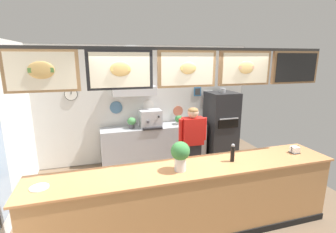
{
  "coord_description": "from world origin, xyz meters",
  "views": [
    {
      "loc": [
        -1.2,
        -3.32,
        2.49
      ],
      "look_at": [
        0.01,
        0.75,
        1.47
      ],
      "focal_mm": 26.52,
      "sensor_mm": 36.0,
      "label": 1
    }
  ],
  "objects_px": {
    "shop_worker": "(192,144)",
    "espresso_machine": "(150,119)",
    "pepper_grinder": "(233,153)",
    "basil_vase": "(180,155)",
    "napkin_holder": "(295,150)",
    "potted_thyme": "(179,120)",
    "condiment_plate": "(39,187)",
    "potted_oregano": "(132,122)",
    "pizza_oven": "(221,125)"
  },
  "relations": [
    {
      "from": "shop_worker",
      "to": "espresso_machine",
      "type": "xyz_separation_m",
      "value": [
        -0.54,
        1.23,
        0.25
      ]
    },
    {
      "from": "espresso_machine",
      "to": "pepper_grinder",
      "type": "xyz_separation_m",
      "value": [
        0.67,
        -2.45,
        0.03
      ]
    },
    {
      "from": "shop_worker",
      "to": "basil_vase",
      "type": "height_order",
      "value": "shop_worker"
    },
    {
      "from": "napkin_holder",
      "to": "pepper_grinder",
      "type": "xyz_separation_m",
      "value": [
        -1.12,
        -0.01,
        0.09
      ]
    },
    {
      "from": "potted_thyme",
      "to": "basil_vase",
      "type": "height_order",
      "value": "basil_vase"
    },
    {
      "from": "napkin_holder",
      "to": "pepper_grinder",
      "type": "bearing_deg",
      "value": -179.53
    },
    {
      "from": "condiment_plate",
      "to": "pepper_grinder",
      "type": "xyz_separation_m",
      "value": [
        2.54,
        0.04,
        0.13
      ]
    },
    {
      "from": "condiment_plate",
      "to": "basil_vase",
      "type": "relative_size",
      "value": 0.52
    },
    {
      "from": "potted_oregano",
      "to": "pizza_oven",
      "type": "bearing_deg",
      "value": -1.96
    },
    {
      "from": "potted_oregano",
      "to": "potted_thyme",
      "type": "distance_m",
      "value": 1.14
    },
    {
      "from": "basil_vase",
      "to": "shop_worker",
      "type": "bearing_deg",
      "value": 61.43
    },
    {
      "from": "pizza_oven",
      "to": "potted_thyme",
      "type": "xyz_separation_m",
      "value": [
        -1.07,
        0.11,
        0.2
      ]
    },
    {
      "from": "condiment_plate",
      "to": "basil_vase",
      "type": "bearing_deg",
      "value": -1.03
    },
    {
      "from": "shop_worker",
      "to": "potted_thyme",
      "type": "distance_m",
      "value": 1.28
    },
    {
      "from": "condiment_plate",
      "to": "pepper_grinder",
      "type": "relative_size",
      "value": 0.78
    },
    {
      "from": "shop_worker",
      "to": "basil_vase",
      "type": "xyz_separation_m",
      "value": [
        -0.7,
        -1.29,
        0.38
      ]
    },
    {
      "from": "potted_oregano",
      "to": "basil_vase",
      "type": "bearing_deg",
      "value": -83.68
    },
    {
      "from": "potted_thyme",
      "to": "pizza_oven",
      "type": "bearing_deg",
      "value": -5.82
    },
    {
      "from": "shop_worker",
      "to": "pepper_grinder",
      "type": "xyz_separation_m",
      "value": [
        0.12,
        -1.22,
        0.28
      ]
    },
    {
      "from": "napkin_holder",
      "to": "potted_oregano",
      "type": "bearing_deg",
      "value": 132.34
    },
    {
      "from": "shop_worker",
      "to": "napkin_holder",
      "type": "bearing_deg",
      "value": 137.9
    },
    {
      "from": "condiment_plate",
      "to": "espresso_machine",
      "type": "bearing_deg",
      "value": 53.01
    },
    {
      "from": "espresso_machine",
      "to": "basil_vase",
      "type": "distance_m",
      "value": 2.53
    },
    {
      "from": "potted_oregano",
      "to": "napkin_holder",
      "type": "relative_size",
      "value": 1.85
    },
    {
      "from": "condiment_plate",
      "to": "pepper_grinder",
      "type": "height_order",
      "value": "pepper_grinder"
    },
    {
      "from": "potted_thyme",
      "to": "basil_vase",
      "type": "distance_m",
      "value": 2.7
    },
    {
      "from": "potted_thyme",
      "to": "condiment_plate",
      "type": "distance_m",
      "value": 3.6
    },
    {
      "from": "pizza_oven",
      "to": "pepper_grinder",
      "type": "distance_m",
      "value": 2.64
    },
    {
      "from": "basil_vase",
      "to": "pepper_grinder",
      "type": "bearing_deg",
      "value": 4.6
    },
    {
      "from": "espresso_machine",
      "to": "potted_thyme",
      "type": "relative_size",
      "value": 2.26
    },
    {
      "from": "espresso_machine",
      "to": "pepper_grinder",
      "type": "height_order",
      "value": "espresso_machine"
    },
    {
      "from": "potted_thyme",
      "to": "pepper_grinder",
      "type": "relative_size",
      "value": 0.8
    },
    {
      "from": "pepper_grinder",
      "to": "napkin_holder",
      "type": "bearing_deg",
      "value": 0.47
    },
    {
      "from": "condiment_plate",
      "to": "napkin_holder",
      "type": "bearing_deg",
      "value": 0.7
    },
    {
      "from": "espresso_machine",
      "to": "napkin_holder",
      "type": "xyz_separation_m",
      "value": [
        1.79,
        -2.44,
        -0.06
      ]
    },
    {
      "from": "espresso_machine",
      "to": "pizza_oven",
      "type": "bearing_deg",
      "value": -2.6
    },
    {
      "from": "napkin_holder",
      "to": "pepper_grinder",
      "type": "distance_m",
      "value": 1.12
    },
    {
      "from": "espresso_machine",
      "to": "condiment_plate",
      "type": "bearing_deg",
      "value": -126.99
    },
    {
      "from": "pizza_oven",
      "to": "shop_worker",
      "type": "bearing_deg",
      "value": -136.81
    },
    {
      "from": "pepper_grinder",
      "to": "condiment_plate",
      "type": "bearing_deg",
      "value": -179.2
    },
    {
      "from": "espresso_machine",
      "to": "shop_worker",
      "type": "bearing_deg",
      "value": -66.2
    },
    {
      "from": "potted_oregano",
      "to": "condiment_plate",
      "type": "bearing_deg",
      "value": -120.12
    },
    {
      "from": "shop_worker",
      "to": "pepper_grinder",
      "type": "relative_size",
      "value": 5.87
    },
    {
      "from": "napkin_holder",
      "to": "espresso_machine",
      "type": "bearing_deg",
      "value": 126.19
    },
    {
      "from": "pizza_oven",
      "to": "potted_oregano",
      "type": "height_order",
      "value": "pizza_oven"
    },
    {
      "from": "basil_vase",
      "to": "potted_oregano",
      "type": "bearing_deg",
      "value": 96.32
    },
    {
      "from": "potted_oregano",
      "to": "napkin_holder",
      "type": "height_order",
      "value": "potted_oregano"
    },
    {
      "from": "pepper_grinder",
      "to": "pizza_oven",
      "type": "bearing_deg",
      "value": 65.05
    },
    {
      "from": "potted_oregano",
      "to": "basil_vase",
      "type": "xyz_separation_m",
      "value": [
        0.28,
        -2.51,
        0.17
      ]
    },
    {
      "from": "pizza_oven",
      "to": "pepper_grinder",
      "type": "relative_size",
      "value": 6.53
    }
  ]
}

